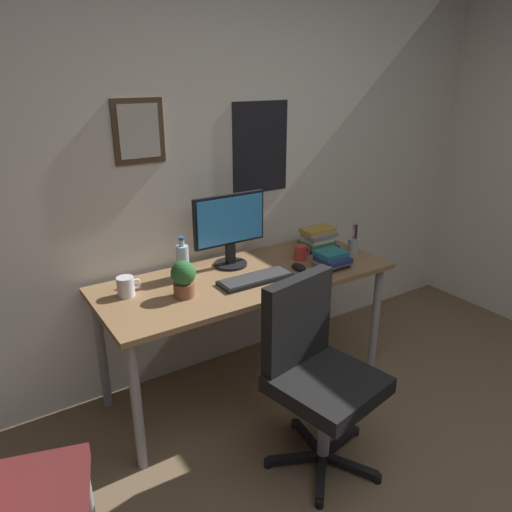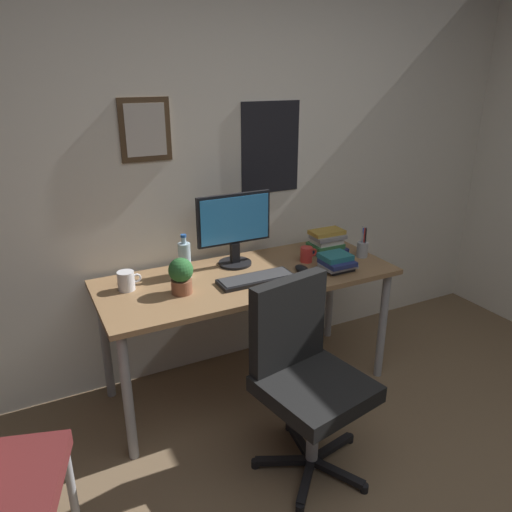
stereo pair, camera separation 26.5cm
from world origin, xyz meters
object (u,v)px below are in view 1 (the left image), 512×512
Objects in this scene: coffee_mug_far at (301,253)px; pen_cup at (353,245)px; office_chair at (315,366)px; potted_plant at (183,278)px; side_chair at (0,495)px; monitor at (230,227)px; coffee_mug_near at (126,286)px; book_stack_left at (333,259)px; book_stack_right at (318,240)px; keyboard at (256,279)px; water_bottle at (183,262)px; computer_mouse at (299,267)px.

coffee_mug_far is 0.56× the size of pen_cup.
office_chair reaches higher than potted_plant.
side_chair is 1.90× the size of monitor.
side_chair reaches higher than coffee_mug_far.
book_stack_left is (1.16, -0.29, -0.00)m from coffee_mug_near.
office_chair is 1.04m from pen_cup.
monitor reaches higher than book_stack_right.
book_stack_left reaches higher than keyboard.
book_stack_right is at bearing 20.82° from side_chair.
potted_plant reaches higher than book_stack_right.
coffee_mug_near is 0.65× the size of potted_plant.
potted_plant is 1.00× the size of book_stack_left.
pen_cup is at bearing 37.20° from office_chair.
coffee_mug_near is at bearing 166.04° from book_stack_left.
potted_plant reaches higher than book_stack_left.
side_chair reaches higher than coffee_mug_near.
side_chair is at bearing -143.32° from water_bottle.
side_chair is 2.18m from book_stack_right.
water_bottle is 2.25× the size of coffee_mug_far.
office_chair is at bearing -136.82° from book_stack_left.
coffee_mug_far is at bearing 20.68° from side_chair.
monitor is 1.07× the size of keyboard.
water_bottle is 1.30× the size of book_stack_left.
computer_mouse is at bearing -20.53° from water_bottle.
book_stack_left is (0.49, -0.36, -0.19)m from monitor.
potted_plant is at bearing -174.25° from coffee_mug_far.
office_chair is at bearing -69.80° from water_bottle.
pen_cup is at bearing 15.39° from side_chair.
coffee_mug_near is at bearing 145.69° from potted_plant.
coffee_mug_near reaches higher than computer_mouse.
computer_mouse is 0.49× the size of book_stack_right.
book_stack_left is at bearing -36.37° from monitor.
water_bottle is (-0.33, 0.24, 0.09)m from keyboard.
book_stack_right is (0.62, -0.08, -0.17)m from monitor.
book_stack_right reaches higher than coffee_mug_near.
keyboard is at bearing -5.27° from potted_plant.
pen_cup is (0.47, 0.04, 0.04)m from computer_mouse.
keyboard is (1.40, 0.56, 0.26)m from side_chair.
potted_plant is at bearing 179.83° from pen_cup.
potted_plant is (0.25, -0.17, 0.05)m from coffee_mug_near.
book_stack_left is at bearing -22.43° from computer_mouse.
coffee_mug_near is at bearing -175.42° from water_bottle.
office_chair is 0.87m from coffee_mug_far.
coffee_mug_near is 1.14× the size of coffee_mug_far.
office_chair is 4.87× the size of potted_plant.
pen_cup is 0.89× the size of book_stack_right.
potted_plant is 0.98× the size of pen_cup.
computer_mouse is 0.57× the size of book_stack_left.
coffee_mug_far is at bearing 111.99° from book_stack_left.
coffee_mug_far is 0.58× the size of potted_plant.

